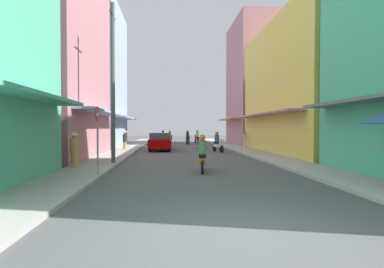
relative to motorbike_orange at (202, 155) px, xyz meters
The scene contains 20 objects.
ground_plane 9.84m from the motorbike_orange, 90.44° to the left, with size 93.15×93.15×0.00m, color #4C4C4F.
sidewalk_left 10.99m from the motorbike_orange, 116.51° to the left, with size 2.03×50.34×0.12m, color #9E9991.
sidewalk_right 10.92m from the motorbike_orange, 64.19° to the left, with size 2.03×50.34×0.12m, color #ADA89E.
building_left_mid 11.98m from the motorbike_orange, 145.21° to the left, with size 7.05×9.59×11.59m.
building_left_far 19.24m from the motorbike_orange, 119.08° to the left, with size 7.05×8.86×13.09m.
building_right_mid 12.72m from the motorbike_orange, 43.53° to the left, with size 7.05×13.02×9.41m.
building_right_far 22.48m from the motorbike_orange, 66.12° to the left, with size 7.05×8.25×13.56m.
motorbike_orange is the anchor object (origin of this frame).
motorbike_blue 20.11m from the motorbike_orange, 95.56° to the left, with size 0.73×1.75×1.58m.
motorbike_white 10.20m from the motorbike_orange, 76.72° to the left, with size 0.69×1.76×1.58m.
motorbike_red 22.66m from the motorbike_orange, 85.01° to the left, with size 0.59×1.80×1.58m.
motorbike_maroon 23.79m from the motorbike_orange, 92.66° to the left, with size 0.55×1.81×0.96m.
motorbike_black 15.75m from the motorbike_orange, 94.78° to the left, with size 0.55×1.81×1.58m.
motorbike_green 20.30m from the motorbike_orange, 87.92° to the left, with size 0.65×1.78×1.58m.
parked_car 12.01m from the motorbike_orange, 100.06° to the left, with size 1.79×4.11×1.45m.
pedestrian_foreground 5.65m from the motorbike_orange, 168.86° to the left, with size 0.44×0.44×1.68m.
pedestrian_far 14.44m from the motorbike_orange, 68.12° to the left, with size 0.34×0.34×1.54m.
pedestrian_crossing 12.88m from the motorbike_orange, 112.51° to the left, with size 0.44×0.44×1.66m.
utility_pole 5.92m from the motorbike_orange, 147.91° to the left, with size 0.20×1.20×7.98m.
street_sign_no_entry 4.28m from the motorbike_orange, 165.71° to the right, with size 0.07×0.60×2.65m.
Camera 1 is at (-1.33, -4.78, 1.85)m, focal length 27.40 mm.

